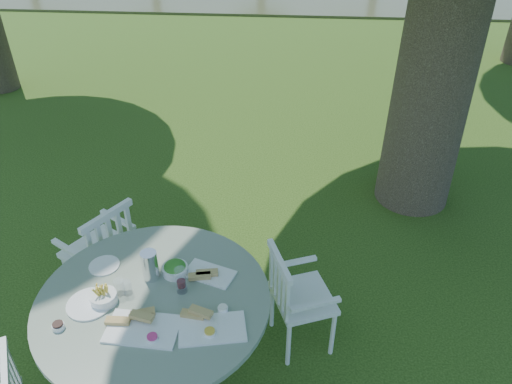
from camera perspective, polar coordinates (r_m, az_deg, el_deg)
ground at (r=4.66m, az=-0.20°, el=-10.09°), size 140.00×140.00×0.00m
table at (r=3.49m, az=-11.42°, el=-13.45°), size 1.53×1.53×0.85m
chair_ne at (r=3.80m, az=4.15°, el=-11.54°), size 0.56×0.58×0.90m
chair_nw at (r=4.29m, az=-16.92°, el=-6.16°), size 0.65×0.66×0.98m
tableware at (r=3.37m, az=-11.98°, el=-11.13°), size 1.19×0.80×0.22m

